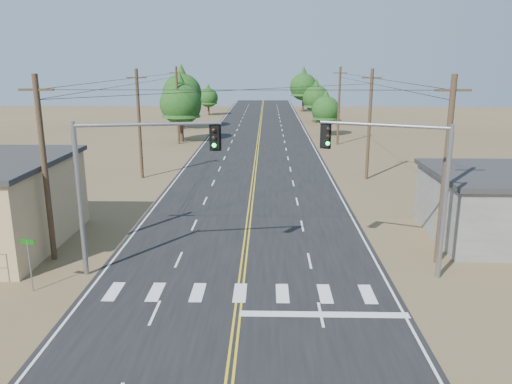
{
  "coord_description": "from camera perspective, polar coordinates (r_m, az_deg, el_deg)",
  "views": [
    {
      "loc": [
        1.25,
        -13.51,
        10.57
      ],
      "look_at": [
        0.63,
        13.52,
        3.5
      ],
      "focal_mm": 35.0,
      "sensor_mm": 36.0,
      "label": 1
    }
  ],
  "objects": [
    {
      "name": "tree_right_near",
      "position": [
        74.32,
        7.97,
        9.56
      ],
      "size": [
        4.08,
        4.08,
        6.8
      ],
      "color": "#3F2D1E",
      "rests_on": "ground"
    },
    {
      "name": "road",
      "position": [
        44.79,
        -0.33,
        1.02
      ],
      "size": [
        15.0,
        200.0,
        0.02
      ],
      "primitive_type": "cube",
      "color": "black",
      "rests_on": "ground"
    },
    {
      "name": "utility_pole_right_far",
      "position": [
        66.38,
        9.45,
        9.75
      ],
      "size": [
        1.8,
        0.3,
        10.0
      ],
      "color": "#4C3826",
      "rests_on": "ground"
    },
    {
      "name": "street_sign",
      "position": [
        25.76,
        -24.51,
        -6.74
      ],
      "size": [
        0.77,
        0.2,
        2.62
      ],
      "rotation": [
        0.0,
        0.0,
        -0.22
      ],
      "color": "gray",
      "rests_on": "ground"
    },
    {
      "name": "utility_pole_right_near",
      "position": [
        27.67,
        20.83,
        2.33
      ],
      "size": [
        1.8,
        0.3,
        10.0
      ],
      "color": "#4C3826",
      "rests_on": "ground"
    },
    {
      "name": "tree_right_far",
      "position": [
        110.52,
        5.45,
        12.18
      ],
      "size": [
        5.82,
        5.82,
        9.7
      ],
      "color": "#3F2D1E",
      "rests_on": "ground"
    },
    {
      "name": "utility_pole_left_far",
      "position": [
        66.77,
        -8.96,
        9.79
      ],
      "size": [
        1.8,
        0.3,
        10.0
      ],
      "color": "#4C3826",
      "rests_on": "ground"
    },
    {
      "name": "tree_left_near",
      "position": [
        68.48,
        -8.61,
        10.41
      ],
      "size": [
        5.59,
        5.59,
        9.31
      ],
      "color": "#3F2D1E",
      "rests_on": "ground"
    },
    {
      "name": "tree_left_far",
      "position": [
        103.2,
        -5.47,
        10.9
      ],
      "size": [
        3.87,
        3.87,
        6.45
      ],
      "color": "#3F2D1E",
      "rests_on": "ground"
    },
    {
      "name": "utility_pole_left_near",
      "position": [
        28.61,
        -22.99,
        2.5
      ],
      "size": [
        1.8,
        0.3,
        10.0
      ],
      "color": "#4C3826",
      "rests_on": "ground"
    },
    {
      "name": "utility_pole_right_mid",
      "position": [
        46.75,
        12.83,
        7.6
      ],
      "size": [
        1.8,
        0.3,
        10.0
      ],
      "color": "#4C3826",
      "rests_on": "ground"
    },
    {
      "name": "tree_right_mid",
      "position": [
        90.35,
        6.87,
        10.87
      ],
      "size": [
        4.68,
        4.68,
        7.8
      ],
      "color": "#3F2D1E",
      "rests_on": "ground"
    },
    {
      "name": "utility_pole_left_mid",
      "position": [
        47.31,
        -13.2,
        7.65
      ],
      "size": [
        1.8,
        0.3,
        10.0
      ],
      "color": "#4C3826",
      "rests_on": "ground"
    },
    {
      "name": "signal_mast_right",
      "position": [
        25.74,
        16.9,
        2.1
      ],
      "size": [
        6.05,
        2.66,
        7.76
      ],
      "rotation": [
        0.0,
        0.0,
        -0.39
      ],
      "color": "gray",
      "rests_on": "ground"
    },
    {
      "name": "signal_mast_left",
      "position": [
        25.46,
        -15.12,
        2.33
      ],
      "size": [
        7.1,
        1.48,
        7.84
      ],
      "rotation": [
        0.0,
        0.0,
        0.17
      ],
      "color": "gray",
      "rests_on": "ground"
    },
    {
      "name": "tree_left_mid",
      "position": [
        82.12,
        -8.45,
        11.54
      ],
      "size": [
        6.21,
        6.21,
        10.36
      ],
      "color": "#3F2D1E",
      "rests_on": "ground"
    }
  ]
}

